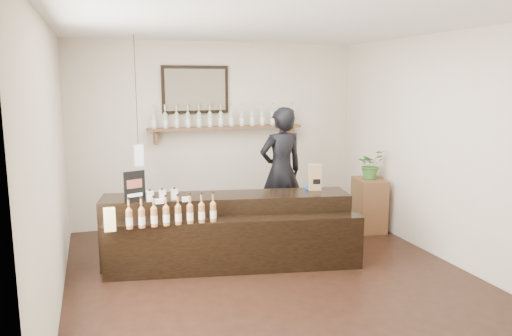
{
  "coord_description": "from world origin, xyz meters",
  "views": [
    {
      "loc": [
        -1.85,
        -5.07,
        2.23
      ],
      "look_at": [
        0.04,
        0.7,
        1.15
      ],
      "focal_mm": 35.0,
      "sensor_mm": 36.0,
      "label": 1
    }
  ],
  "objects": [
    {
      "name": "back_wall_decor",
      "position": [
        -0.14,
        2.37,
        1.75
      ],
      "size": [
        2.66,
        0.96,
        1.69
      ],
      "color": "brown",
      "rests_on": "ground"
    },
    {
      "name": "paper_bag",
      "position": [
        0.8,
        0.61,
        1.01
      ],
      "size": [
        0.17,
        0.14,
        0.33
      ],
      "color": "olive",
      "rests_on": "counter"
    },
    {
      "name": "room_shell",
      "position": [
        0.0,
        0.0,
        1.7
      ],
      "size": [
        5.0,
        5.0,
        5.0
      ],
      "color": "beige",
      "rests_on": "ground"
    },
    {
      "name": "tape_dispenser",
      "position": [
        0.78,
        0.69,
        0.88
      ],
      "size": [
        0.14,
        0.08,
        0.11
      ],
      "color": "#174BA3",
      "rests_on": "counter"
    },
    {
      "name": "ground",
      "position": [
        0.0,
        0.0,
        0.0
      ],
      "size": [
        5.0,
        5.0,
        0.0
      ],
      "primitive_type": "plane",
      "color": "black",
      "rests_on": "ground"
    },
    {
      "name": "shopkeeper",
      "position": [
        0.7,
        1.55,
        1.05
      ],
      "size": [
        0.82,
        0.6,
        2.09
      ],
      "primitive_type": "imported",
      "rotation": [
        0.0,
        0.0,
        3.28
      ],
      "color": "black",
      "rests_on": "ground"
    },
    {
      "name": "promo_sign",
      "position": [
        -1.43,
        0.7,
        1.02
      ],
      "size": [
        0.25,
        0.1,
        0.36
      ],
      "color": "black",
      "rests_on": "counter"
    },
    {
      "name": "side_cabinet",
      "position": [
        2.0,
        1.27,
        0.39
      ],
      "size": [
        0.48,
        0.6,
        0.79
      ],
      "color": "brown",
      "rests_on": "ground"
    },
    {
      "name": "potted_plant",
      "position": [
        2.0,
        1.27,
        1.0
      ],
      "size": [
        0.47,
        0.44,
        0.43
      ],
      "primitive_type": "imported",
      "rotation": [
        0.0,
        0.0,
        0.32
      ],
      "color": "#3A6F2C",
      "rests_on": "side_cabinet"
    },
    {
      "name": "counter",
      "position": [
        -0.35,
        0.59,
        0.4
      ],
      "size": [
        3.06,
        1.34,
        0.99
      ],
      "color": "black",
      "rests_on": "ground"
    }
  ]
}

